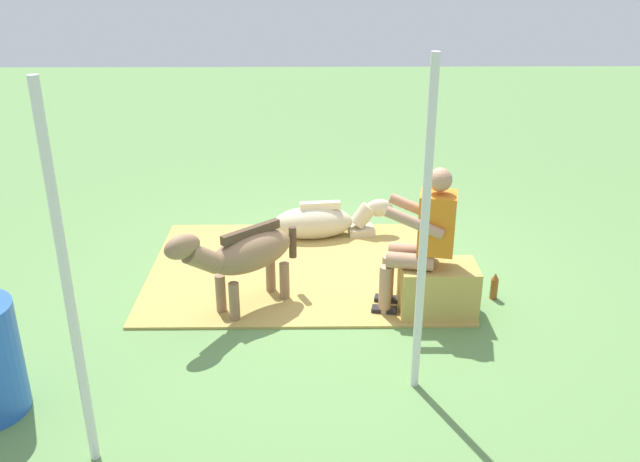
{
  "coord_description": "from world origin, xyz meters",
  "views": [
    {
      "loc": [
        0.14,
        5.9,
        3.04
      ],
      "look_at": [
        0.08,
        0.1,
        0.55
      ],
      "focal_mm": 38.21,
      "sensor_mm": 36.0,
      "label": 1
    }
  ],
  "objects_px": {
    "pony_lying": "(322,222)",
    "tent_pole_left": "(424,235)",
    "person_seated": "(422,235)",
    "pony_standing": "(243,255)",
    "tent_pole_right": "(68,289)",
    "soda_bottle": "(494,286)",
    "hay_bale": "(438,289)"
  },
  "relations": [
    {
      "from": "pony_standing",
      "to": "soda_bottle",
      "type": "distance_m",
      "value": 2.3
    },
    {
      "from": "hay_bale",
      "to": "soda_bottle",
      "type": "bearing_deg",
      "value": -155.71
    },
    {
      "from": "pony_standing",
      "to": "hay_bale",
      "type": "bearing_deg",
      "value": 177.47
    },
    {
      "from": "person_seated",
      "to": "tent_pole_left",
      "type": "bearing_deg",
      "value": 80.54
    },
    {
      "from": "pony_standing",
      "to": "soda_bottle",
      "type": "relative_size",
      "value": 4.25
    },
    {
      "from": "pony_standing",
      "to": "tent_pole_left",
      "type": "bearing_deg",
      "value": 140.11
    },
    {
      "from": "soda_bottle",
      "to": "pony_lying",
      "type": "bearing_deg",
      "value": -42.13
    },
    {
      "from": "hay_bale",
      "to": "pony_lying",
      "type": "height_order",
      "value": "hay_bale"
    },
    {
      "from": "person_seated",
      "to": "soda_bottle",
      "type": "height_order",
      "value": "person_seated"
    },
    {
      "from": "person_seated",
      "to": "pony_standing",
      "type": "bearing_deg",
      "value": -1.91
    },
    {
      "from": "pony_lying",
      "to": "tent_pole_left",
      "type": "bearing_deg",
      "value": 103.42
    },
    {
      "from": "person_seated",
      "to": "soda_bottle",
      "type": "xyz_separation_m",
      "value": [
        -0.73,
        -0.23,
        -0.62
      ]
    },
    {
      "from": "hay_bale",
      "to": "pony_lying",
      "type": "xyz_separation_m",
      "value": [
        0.99,
        -1.67,
        -0.04
      ]
    },
    {
      "from": "pony_lying",
      "to": "tent_pole_left",
      "type": "relative_size",
      "value": 0.56
    },
    {
      "from": "hay_bale",
      "to": "tent_pole_left",
      "type": "height_order",
      "value": "tent_pole_left"
    },
    {
      "from": "pony_standing",
      "to": "tent_pole_right",
      "type": "distance_m",
      "value": 2.14
    },
    {
      "from": "hay_bale",
      "to": "person_seated",
      "type": "bearing_deg",
      "value": -8.4
    },
    {
      "from": "hay_bale",
      "to": "tent_pole_right",
      "type": "distance_m",
      "value": 3.22
    },
    {
      "from": "person_seated",
      "to": "tent_pole_right",
      "type": "relative_size",
      "value": 0.55
    },
    {
      "from": "soda_bottle",
      "to": "tent_pole_left",
      "type": "xyz_separation_m",
      "value": [
        0.91,
        1.31,
        1.09
      ]
    },
    {
      "from": "pony_standing",
      "to": "pony_lying",
      "type": "bearing_deg",
      "value": -113.67
    },
    {
      "from": "person_seated",
      "to": "pony_standing",
      "type": "xyz_separation_m",
      "value": [
        1.53,
        -0.05,
        -0.2
      ]
    },
    {
      "from": "hay_bale",
      "to": "soda_bottle",
      "type": "distance_m",
      "value": 0.64
    },
    {
      "from": "pony_standing",
      "to": "pony_lying",
      "type": "relative_size",
      "value": 0.81
    },
    {
      "from": "tent_pole_left",
      "to": "tent_pole_right",
      "type": "bearing_deg",
      "value": 19.22
    },
    {
      "from": "pony_lying",
      "to": "tent_pole_right",
      "type": "height_order",
      "value": "tent_pole_right"
    },
    {
      "from": "pony_standing",
      "to": "tent_pole_right",
      "type": "relative_size",
      "value": 0.45
    },
    {
      "from": "hay_bale",
      "to": "person_seated",
      "type": "xyz_separation_m",
      "value": [
        0.16,
        -0.02,
        0.51
      ]
    },
    {
      "from": "person_seated",
      "to": "pony_lying",
      "type": "relative_size",
      "value": 0.99
    },
    {
      "from": "hay_bale",
      "to": "tent_pole_left",
      "type": "relative_size",
      "value": 0.27
    },
    {
      "from": "tent_pole_right",
      "to": "tent_pole_left",
      "type": "bearing_deg",
      "value": -160.78
    },
    {
      "from": "pony_lying",
      "to": "hay_bale",
      "type": "bearing_deg",
      "value": 120.67
    }
  ]
}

